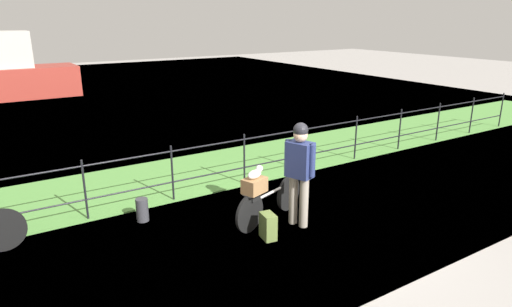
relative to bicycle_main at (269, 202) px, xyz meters
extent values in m
plane|color=#9E9993|center=(0.50, -0.76, -0.33)|extent=(60.00, 60.00, 0.00)
cube|color=#569342|center=(0.50, 2.74, -0.31)|extent=(27.00, 2.40, 0.03)
plane|color=#60849E|center=(0.50, 12.56, -0.33)|extent=(30.00, 30.00, 0.00)
cylinder|color=black|center=(-2.50, 1.61, 0.19)|extent=(0.04, 0.04, 1.04)
cylinder|color=black|center=(-1.00, 1.61, 0.19)|extent=(0.04, 0.04, 1.04)
cylinder|color=black|center=(0.50, 1.61, 0.19)|extent=(0.04, 0.04, 1.04)
cylinder|color=black|center=(2.00, 1.61, 0.19)|extent=(0.04, 0.04, 1.04)
cylinder|color=black|center=(3.50, 1.61, 0.19)|extent=(0.04, 0.04, 1.04)
cylinder|color=black|center=(5.00, 1.61, 0.19)|extent=(0.04, 0.04, 1.04)
cylinder|color=black|center=(6.50, 1.61, 0.19)|extent=(0.04, 0.04, 1.04)
cylinder|color=black|center=(8.00, 1.61, 0.19)|extent=(0.04, 0.04, 1.04)
cylinder|color=black|center=(9.50, 1.61, 0.19)|extent=(0.04, 0.04, 1.04)
cylinder|color=black|center=(0.50, 1.61, 0.04)|extent=(18.00, 0.03, 0.03)
cylinder|color=black|center=(0.50, 1.61, 0.61)|extent=(18.00, 0.03, 0.03)
cylinder|color=black|center=(0.52, 0.18, -0.02)|extent=(0.60, 0.24, 0.62)
cylinder|color=black|center=(-0.48, -0.16, -0.02)|extent=(0.60, 0.24, 0.62)
cylinder|color=#BCB7B2|center=(0.02, 0.01, 0.15)|extent=(0.79, 0.31, 0.04)
cube|color=black|center=(-0.36, -0.13, 0.19)|extent=(0.22, 0.15, 0.06)
cube|color=slate|center=(-0.36, -0.13, 0.28)|extent=(0.39, 0.27, 0.02)
cube|color=olive|center=(-0.36, -0.13, 0.40)|extent=(0.43, 0.36, 0.23)
ellipsoid|color=silver|center=(-0.36, -0.13, 0.59)|extent=(0.31, 0.22, 0.13)
sphere|color=silver|center=(-0.25, -0.09, 0.64)|extent=(0.11, 0.11, 0.11)
cylinder|color=gray|center=(0.28, -0.27, 0.08)|extent=(0.14, 0.14, 0.82)
cylinder|color=gray|center=(0.34, -0.46, 0.08)|extent=(0.14, 0.14, 0.82)
cube|color=navy|center=(0.31, -0.37, 0.77)|extent=(0.38, 0.46, 0.56)
cylinder|color=navy|center=(0.24, -0.16, 0.80)|extent=(0.10, 0.10, 0.50)
cylinder|color=navy|center=(0.38, -0.58, 0.80)|extent=(0.10, 0.10, 0.50)
sphere|color=tan|center=(0.31, -0.37, 1.16)|extent=(0.22, 0.22, 0.22)
sphere|color=black|center=(0.31, -0.37, 1.24)|extent=(0.23, 0.23, 0.23)
cube|color=olive|center=(-0.36, -0.50, -0.13)|extent=(0.22, 0.30, 0.40)
cylinder|color=#38383D|center=(-1.75, 1.11, -0.14)|extent=(0.20, 0.20, 0.39)
cylinder|color=black|center=(-3.73, 1.21, -0.01)|extent=(0.64, 0.05, 0.64)
camera|label=1|loc=(-3.75, -5.49, 2.87)|focal=31.17mm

